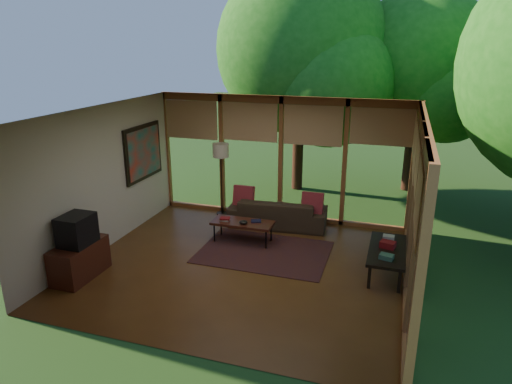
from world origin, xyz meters
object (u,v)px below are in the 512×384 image
(sofa, at_px, (278,212))
(media_cabinet, at_px, (80,260))
(television, at_px, (77,230))
(side_console, at_px, (387,251))
(coffee_table, at_px, (243,223))
(floor_lamp, at_px, (221,154))

(sofa, distance_m, media_cabinet, 4.09)
(sofa, bearing_deg, television, 46.76)
(media_cabinet, xyz_separation_m, television, (0.02, 0.00, 0.55))
(media_cabinet, relative_size, side_console, 0.71)
(coffee_table, bearing_deg, floor_lamp, 126.32)
(coffee_table, bearing_deg, sofa, 67.26)
(sofa, height_order, media_cabinet, sofa)
(television, bearing_deg, side_console, 19.12)
(sofa, height_order, side_console, sofa)
(floor_lamp, bearing_deg, media_cabinet, -108.46)
(coffee_table, bearing_deg, television, -134.15)
(floor_lamp, relative_size, coffee_table, 1.38)
(media_cabinet, distance_m, floor_lamp, 3.82)
(sofa, xyz_separation_m, coffee_table, (-0.43, -1.03, 0.09))
(media_cabinet, height_order, coffee_table, media_cabinet)
(sofa, bearing_deg, side_console, 142.01)
(floor_lamp, distance_m, coffee_table, 1.92)
(television, xyz_separation_m, coffee_table, (2.10, 2.16, -0.46))
(media_cabinet, distance_m, side_console, 5.15)
(coffee_table, bearing_deg, side_console, -9.96)
(television, height_order, floor_lamp, floor_lamp)
(sofa, distance_m, floor_lamp, 1.80)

